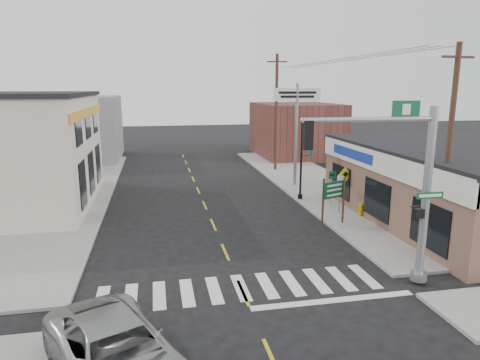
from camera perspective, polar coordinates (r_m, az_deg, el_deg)
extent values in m
plane|color=black|center=(16.10, 0.40, -14.78)|extent=(140.00, 140.00, 0.00)
cube|color=gray|center=(30.43, 12.13, -1.78)|extent=(6.00, 38.00, 0.13)
cube|color=gray|center=(28.65, -23.19, -3.40)|extent=(6.00, 38.00, 0.13)
cube|color=gold|center=(23.41, -3.59, -5.96)|extent=(0.12, 56.00, 0.01)
cube|color=silver|center=(16.45, 0.11, -14.14)|extent=(11.00, 2.20, 0.01)
cube|color=brown|center=(27.08, 29.06, -0.62)|extent=(12.00, 14.00, 4.00)
cube|color=brown|center=(46.71, 7.43, 6.65)|extent=(8.00, 10.00, 5.60)
cube|color=gray|center=(46.92, -21.31, 6.43)|extent=(9.00, 10.00, 6.40)
imported|color=#9C9EA1|center=(11.97, -16.14, -21.41)|extent=(4.67, 6.22, 1.57)
cylinder|color=#919399|center=(17.03, 23.56, -2.07)|extent=(0.31, 0.31, 6.56)
cylinder|color=#919399|center=(15.34, 17.01, 7.72)|extent=(4.81, 0.17, 0.17)
cube|color=black|center=(14.47, 9.12, 5.90)|extent=(0.31, 0.24, 0.98)
cube|color=#0E4C2A|center=(16.83, 24.01, -1.88)|extent=(1.04, 0.04, 0.24)
cube|color=#0E4C2A|center=(15.98, 21.28, 8.77)|extent=(1.04, 0.05, 0.60)
cube|color=black|center=(17.00, 22.79, -4.12)|extent=(0.35, 0.28, 0.35)
cube|color=#4D2F23|center=(23.17, 11.01, -2.81)|extent=(0.09, 0.09, 2.50)
cube|color=#4D2F23|center=(23.63, 13.62, -2.64)|extent=(0.09, 0.09, 2.50)
cube|color=#115326|center=(23.19, 12.46, -1.27)|extent=(1.43, 0.05, 0.89)
cylinder|color=#C5A100|center=(25.32, 15.75, -4.00)|extent=(0.21, 0.21, 0.59)
sphere|color=#C5A100|center=(25.23, 15.79, -3.29)|extent=(0.23, 0.23, 0.23)
cylinder|color=gray|center=(26.65, 13.69, -1.18)|extent=(0.06, 0.06, 2.29)
cube|color=#E3EF12|center=(26.44, 13.81, 0.64)|extent=(0.97, 0.03, 0.97)
cylinder|color=black|center=(27.91, 8.16, 2.60)|extent=(0.14, 0.14, 5.11)
sphere|color=silver|center=(27.60, 8.32, 7.93)|extent=(0.27, 0.27, 0.27)
cube|color=#114F5A|center=(27.95, 9.27, 4.61)|extent=(0.02, 0.54, 1.37)
cylinder|color=gray|center=(31.92, 7.48, 5.97)|extent=(0.22, 0.22, 7.46)
cube|color=silver|center=(31.73, 7.63, 11.24)|extent=(3.51, 0.18, 0.93)
cylinder|color=black|center=(23.75, 21.83, -2.59)|extent=(0.18, 0.18, 2.92)
ellipsoid|color=#223919|center=(22.52, 22.51, -6.11)|extent=(1.20, 1.20, 0.90)
ellipsoid|color=black|center=(26.40, 16.70, -3.22)|extent=(0.98, 0.98, 0.73)
cylinder|color=#493820|center=(19.93, 26.00, 3.21)|extent=(0.23, 0.23, 8.96)
cube|color=#493820|center=(19.77, 27.09, 14.41)|extent=(1.56, 0.10, 0.10)
cylinder|color=#3B1E17|center=(37.67, 4.85, 8.88)|extent=(0.26, 0.26, 9.94)
cube|color=#3B1E17|center=(37.66, 4.98, 15.45)|extent=(1.73, 0.11, 0.11)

